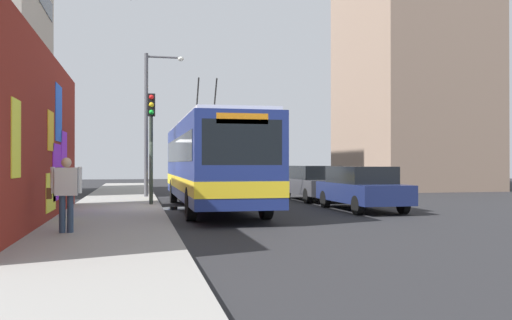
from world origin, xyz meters
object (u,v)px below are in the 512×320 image
parked_car_dark_gray (314,182)px  parked_car_navy (361,187)px  pedestrian_near_wall (66,189)px  city_bus (212,160)px  street_lamp (151,114)px  traffic_light (151,130)px

parked_car_dark_gray → parked_car_navy: bearing=180.0°
parked_car_navy → pedestrian_near_wall: (-5.58, 9.43, 0.29)m
city_bus → parked_car_navy: (-1.51, -5.20, -0.96)m
pedestrian_near_wall → street_lamp: 13.68m
traffic_light → city_bus: bearing=-114.8°
parked_car_dark_gray → street_lamp: 8.22m
traffic_light → street_lamp: (5.11, -0.10, 1.03)m
city_bus → parked_car_dark_gray: (3.84, -5.20, -0.96)m
parked_car_dark_gray → street_lamp: (2.27, 7.25, 3.15)m
street_lamp → traffic_light: bearing=178.8°
city_bus → pedestrian_near_wall: city_bus is taller
traffic_light → street_lamp: bearing=-1.2°
parked_car_navy → parked_car_dark_gray: (5.35, 0.00, 0.00)m
city_bus → pedestrian_near_wall: (-7.09, 4.23, -0.67)m
parked_car_dark_gray → traffic_light: (-2.84, 7.35, 2.12)m
parked_car_dark_gray → street_lamp: street_lamp is taller
parked_car_dark_gray → traffic_light: traffic_light is taller
parked_car_dark_gray → traffic_light: bearing=111.1°
city_bus → traffic_light: city_bus is taller
street_lamp → parked_car_dark_gray: bearing=-107.4°
city_bus → parked_car_dark_gray: size_ratio=2.42×
city_bus → street_lamp: bearing=18.5°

